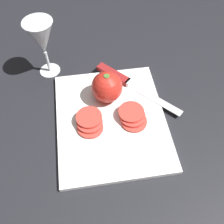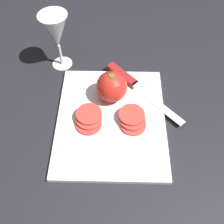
{
  "view_description": "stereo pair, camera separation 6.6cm",
  "coord_description": "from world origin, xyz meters",
  "px_view_note": "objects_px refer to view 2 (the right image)",
  "views": [
    {
      "loc": [
        0.38,
        -0.06,
        0.58
      ],
      "look_at": [
        0.0,
        0.0,
        0.04
      ],
      "focal_mm": 42.0,
      "sensor_mm": 36.0,
      "label": 1
    },
    {
      "loc": [
        0.39,
        0.01,
        0.58
      ],
      "look_at": [
        0.0,
        0.0,
        0.04
      ],
      "focal_mm": 42.0,
      "sensor_mm": 36.0,
      "label": 2
    }
  ],
  "objects_px": {
    "whole_tomato": "(112,87)",
    "tomato_slice_stack_far": "(132,119)",
    "knife": "(128,80)",
    "tomato_slice_stack_near": "(89,119)",
    "wine_glass": "(56,32)"
  },
  "relations": [
    {
      "from": "tomato_slice_stack_near",
      "to": "tomato_slice_stack_far",
      "type": "xyz_separation_m",
      "value": [
        -0.0,
        0.11,
        0.0
      ]
    },
    {
      "from": "tomato_slice_stack_near",
      "to": "tomato_slice_stack_far",
      "type": "distance_m",
      "value": 0.11
    },
    {
      "from": "tomato_slice_stack_far",
      "to": "wine_glass",
      "type": "bearing_deg",
      "value": -136.23
    },
    {
      "from": "wine_glass",
      "to": "tomato_slice_stack_near",
      "type": "distance_m",
      "value": 0.26
    },
    {
      "from": "knife",
      "to": "tomato_slice_stack_far",
      "type": "height_order",
      "value": "tomato_slice_stack_far"
    },
    {
      "from": "whole_tomato",
      "to": "tomato_slice_stack_near",
      "type": "distance_m",
      "value": 0.11
    },
    {
      "from": "whole_tomato",
      "to": "knife",
      "type": "xyz_separation_m",
      "value": [
        -0.06,
        0.05,
        -0.04
      ]
    },
    {
      "from": "wine_glass",
      "to": "tomato_slice_stack_near",
      "type": "relative_size",
      "value": 1.96
    },
    {
      "from": "whole_tomato",
      "to": "knife",
      "type": "height_order",
      "value": "whole_tomato"
    },
    {
      "from": "whole_tomato",
      "to": "tomato_slice_stack_near",
      "type": "relative_size",
      "value": 0.96
    },
    {
      "from": "whole_tomato",
      "to": "knife",
      "type": "relative_size",
      "value": 0.39
    },
    {
      "from": "whole_tomato",
      "to": "tomato_slice_stack_near",
      "type": "xyz_separation_m",
      "value": [
        0.08,
        -0.06,
        -0.03
      ]
    },
    {
      "from": "whole_tomato",
      "to": "tomato_slice_stack_near",
      "type": "bearing_deg",
      "value": -34.65
    },
    {
      "from": "tomato_slice_stack_far",
      "to": "whole_tomato",
      "type": "bearing_deg",
      "value": -146.9
    },
    {
      "from": "whole_tomato",
      "to": "tomato_slice_stack_far",
      "type": "bearing_deg",
      "value": 33.1
    }
  ]
}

